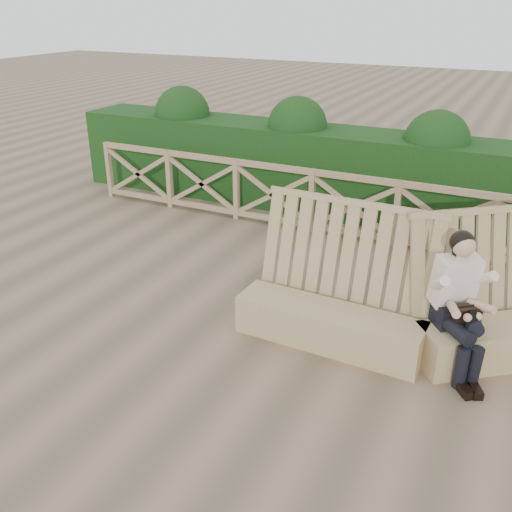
% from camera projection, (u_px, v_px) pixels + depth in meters
% --- Properties ---
extents(ground, '(60.00, 60.00, 0.00)m').
position_uv_depth(ground, '(257.00, 342.00, 6.63)').
color(ground, brown).
rests_on(ground, ground).
extents(bench, '(4.00, 1.97, 1.59)m').
position_uv_depth(bench, '(420.00, 316.00, 6.39)').
color(bench, '#967E56').
rests_on(bench, ground).
extents(woman, '(0.79, 0.96, 1.53)m').
position_uv_depth(woman, '(459.00, 299.00, 5.91)').
color(woman, black).
rests_on(woman, ground).
extents(guardrail, '(10.10, 0.09, 1.10)m').
position_uv_depth(guardrail, '(352.00, 207.00, 9.26)').
color(guardrail, '#8C7351').
rests_on(guardrail, ground).
extents(hedge, '(12.00, 1.20, 1.50)m').
position_uv_depth(hedge, '(374.00, 176.00, 10.15)').
color(hedge, black).
rests_on(hedge, ground).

